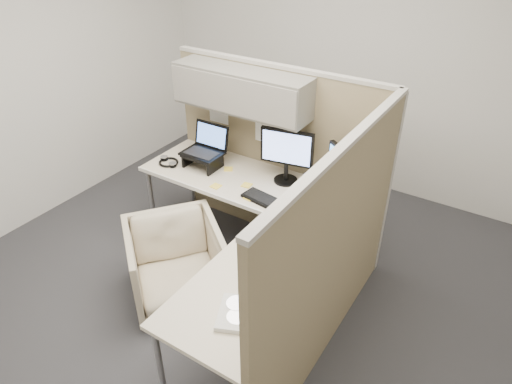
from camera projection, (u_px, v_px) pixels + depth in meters
The scene contains 20 objects.
ground at pixel (230, 289), 3.78m from camera, with size 4.50×4.50×0.00m, color #2E2E32.
partition_back at pixel (261, 126), 3.88m from camera, with size 2.00×0.36×1.63m.
partition_right at pixel (335, 255), 2.88m from camera, with size 0.07×2.03×1.63m.
desk at pixel (250, 219), 3.44m from camera, with size 2.00×1.98×0.73m.
office_chair at pixel (175, 259), 3.55m from camera, with size 0.70×0.65×0.72m, color beige.
monitor_left at pixel (287, 152), 3.68m from camera, with size 0.44×0.20×0.47m.
monitor_right at pixel (344, 175), 3.36m from camera, with size 0.38×0.28×0.47m.
laptop_station at pixel (204, 151), 3.98m from camera, with size 0.35×0.30×0.36m.
keyboard at pixel (268, 202), 3.54m from camera, with size 0.45×0.15×0.02m, color black.
mouse at pixel (300, 215), 3.37m from camera, with size 0.10×0.07×0.04m, color black.
travel_mug at pixel (308, 185), 3.59m from camera, with size 0.09×0.09×0.19m.
soda_can_green at pixel (327, 224), 3.21m from camera, with size 0.07×0.07×0.12m, color silver.
soda_can_silver at pixel (327, 206), 3.40m from camera, with size 0.07×0.07×0.12m, color #1E3FA5.
sticky_note_c at pixel (228, 169), 3.99m from camera, with size 0.08×0.08×0.01m, color yellow.
sticky_note_b at pixel (249, 198), 3.60m from camera, with size 0.08×0.08×0.01m, color yellow.
sticky_note_d at pixel (247, 185), 3.76m from camera, with size 0.08×0.08×0.01m, color yellow.
sticky_note_a at pixel (216, 186), 3.75m from camera, with size 0.08×0.08×0.01m, color yellow.
headphones at pixel (168, 162), 4.08m from camera, with size 0.22×0.22×0.03m.
paper_stack at pixel (237, 313), 2.57m from camera, with size 0.30×0.33×0.03m.
desk_clock at pixel (282, 264), 2.88m from camera, with size 0.05×0.09×0.09m.
Camera 1 is at (1.67, -2.21, 2.70)m, focal length 32.00 mm.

